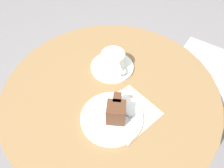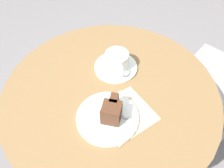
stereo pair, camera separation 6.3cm
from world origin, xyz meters
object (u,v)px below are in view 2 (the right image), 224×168
(teaspoon, at_px, (113,78))
(fork, at_px, (123,116))
(coffee_cup, at_px, (117,60))
(cake_plate, at_px, (107,118))
(cake_slice, at_px, (112,111))
(saucer, at_px, (116,67))
(napkin, at_px, (123,115))

(teaspoon, distance_m, fork, 0.17)
(coffee_cup, distance_m, cake_plate, 0.23)
(cake_slice, bearing_deg, fork, 76.74)
(saucer, distance_m, cake_slice, 0.23)
(napkin, bearing_deg, coffee_cup, 168.35)
(fork, bearing_deg, saucer, 138.92)
(teaspoon, relative_size, napkin, 0.47)
(teaspoon, xyz_separation_m, fork, (0.17, -0.02, 0.00))
(fork, bearing_deg, teaspoon, 144.30)
(coffee_cup, height_order, teaspoon, coffee_cup)
(cake_plate, height_order, cake_slice, cake_slice)
(cake_plate, distance_m, napkin, 0.05)
(saucer, bearing_deg, teaspoon, -26.86)
(cake_plate, distance_m, fork, 0.05)
(cake_slice, bearing_deg, teaspoon, 161.73)
(cake_slice, bearing_deg, coffee_cup, 158.47)
(saucer, relative_size, napkin, 0.73)
(saucer, bearing_deg, cake_slice, -20.54)
(coffee_cup, relative_size, napkin, 0.52)
(saucer, bearing_deg, fork, -11.70)
(coffee_cup, distance_m, fork, 0.23)
(fork, bearing_deg, coffee_cup, 138.03)
(cake_plate, bearing_deg, teaspoon, 157.01)
(saucer, distance_m, fork, 0.23)
(cake_plate, bearing_deg, saucer, 155.99)
(coffee_cup, xyz_separation_m, fork, (0.22, -0.05, -0.03))
(cake_slice, xyz_separation_m, fork, (0.01, 0.03, -0.03))
(fork, distance_m, napkin, 0.02)
(coffee_cup, relative_size, teaspoon, 1.11)
(napkin, bearing_deg, cake_plate, -92.05)
(teaspoon, distance_m, cake_plate, 0.17)
(coffee_cup, bearing_deg, napkin, -11.65)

